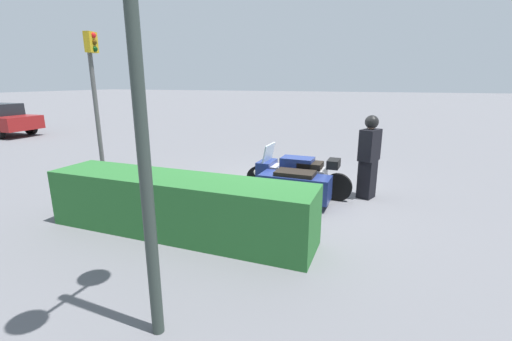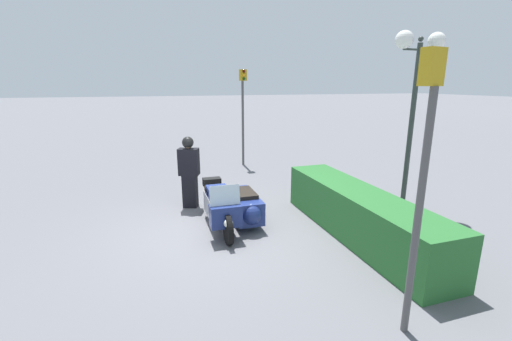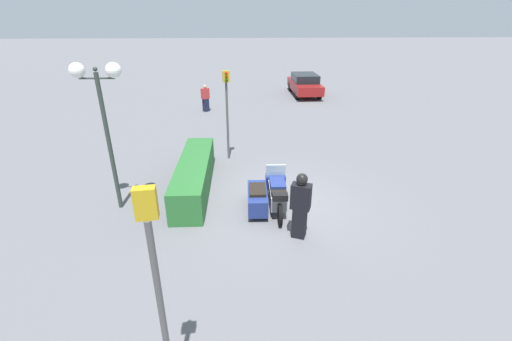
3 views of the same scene
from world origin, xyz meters
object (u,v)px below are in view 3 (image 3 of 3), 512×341
Objects in this scene: hedge_bush_curbside at (194,175)px; twin_lamp_post at (100,94)px; police_motorcycle at (267,194)px; officer_rider at (300,204)px; pedestrian_bystander at (205,98)px; traffic_light_far at (156,275)px; parked_car_background at (305,84)px; traffic_light_near at (227,103)px.

twin_lamp_post is at bearing 117.99° from hedge_bush_curbside.
police_motorcycle is at bearing -92.66° from twin_lamp_post.
pedestrian_bystander is (12.91, 3.56, -0.17)m from officer_rider.
police_motorcycle is 6.13m from traffic_light_far.
officer_rider is at bearing -108.45° from twin_lamp_post.
hedge_bush_curbside is 10.07m from pedestrian_bystander.
parked_car_background is (15.65, -3.85, 0.33)m from police_motorcycle.
parked_car_background is (17.17, -3.12, -0.17)m from officer_rider.
police_motorcycle is 0.70× the size of traffic_light_near.
police_motorcycle is 16.12m from parked_car_background.
traffic_light_near reaches higher than parked_car_background.
police_motorcycle is at bearing -132.89° from officer_rider.
officer_rider reaches higher than police_motorcycle.
traffic_light_far is at bearing -176.04° from hedge_bush_curbside.
traffic_light_near is at bearing -22.34° from hedge_bush_curbside.
twin_lamp_post reaches higher than traffic_light_near.
twin_lamp_post is 5.02m from traffic_light_near.
police_motorcycle is 0.57× the size of twin_lamp_post.
parked_car_background is (15.44, -8.29, -2.64)m from twin_lamp_post.
officer_rider is 0.52× the size of traffic_light_near.
traffic_light_near reaches higher than police_motorcycle.
twin_lamp_post is at bearing 149.99° from parked_car_background.
traffic_light_far is (-9.45, 0.58, 0.06)m from traffic_light_near.
hedge_bush_curbside is at bearing 154.89° from parked_car_background.
pedestrian_bystander is (10.06, 0.51, 0.30)m from hedge_bush_curbside.
twin_lamp_post reaches higher than pedestrian_bystander.
twin_lamp_post is (0.21, 4.44, 2.97)m from police_motorcycle.
hedge_bush_curbside is 3.31m from traffic_light_near.
traffic_light_near is 0.97× the size of traffic_light_far.
officer_rider is at bearing -26.66° from pedestrian_bystander.
parked_car_background is at bearing -22.03° from traffic_light_far.
hedge_bush_curbside is (2.85, 3.05, -0.47)m from officer_rider.
police_motorcycle is 4.49m from traffic_light_near.
police_motorcycle is at bearing -25.44° from traffic_light_far.
officer_rider is at bearing -39.65° from traffic_light_far.
twin_lamp_post is 6.40m from traffic_light_far.
pedestrian_bystander is at bearing -8.18° from twin_lamp_post.
officer_rider reaches higher than hedge_bush_curbside.
twin_lamp_post reaches higher than traffic_light_far.
twin_lamp_post is 17.73m from parked_car_background.
parked_car_background is (21.19, -5.70, -1.55)m from traffic_light_far.
officer_rider is at bearing -153.53° from police_motorcycle.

